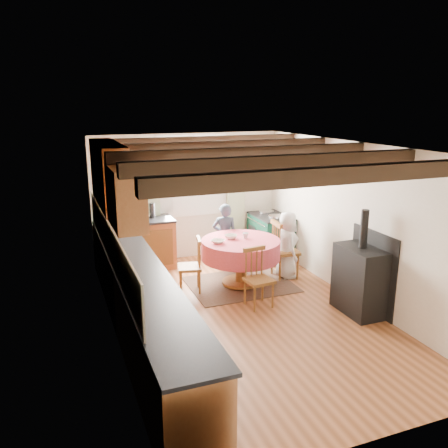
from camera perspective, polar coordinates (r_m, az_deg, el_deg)
name	(u,v)px	position (r m, az deg, el deg)	size (l,w,h in m)	color
floor	(244,315)	(6.74, 2.47, -11.16)	(3.60, 5.50, 0.00)	#A15E37
ceiling	(246,146)	(6.07, 2.73, 9.62)	(3.60, 5.50, 0.00)	white
wall_back	(188,197)	(8.82, -4.52, 3.37)	(3.60, 0.00, 2.40)	silver
wall_front	(376,321)	(4.09, 18.35, -11.37)	(3.60, 0.00, 2.40)	silver
wall_left	(111,249)	(5.85, -13.84, -3.03)	(0.00, 5.50, 2.40)	silver
wall_right	(355,223)	(7.19, 15.89, 0.17)	(0.00, 5.50, 2.40)	silver
beam_a	(333,175)	(4.34, 13.35, 5.90)	(3.60, 0.16, 0.16)	black
beam_b	(282,162)	(5.19, 7.16, 7.61)	(3.60, 0.16, 0.16)	black
beam_c	(246,153)	(6.08, 2.71, 8.77)	(3.60, 0.16, 0.16)	black
beam_d	(219,146)	(7.01, -0.59, 9.60)	(3.60, 0.16, 0.16)	black
beam_e	(199,141)	(7.95, -3.13, 10.22)	(3.60, 0.16, 0.16)	black
splash_left	(109,242)	(6.14, -14.02, -2.20)	(0.02, 4.50, 0.55)	beige
splash_back	(136,201)	(8.58, -10.91, 2.82)	(1.40, 0.02, 0.55)	beige
base_cabinet_left	(138,302)	(6.16, -10.59, -9.50)	(0.60, 5.30, 0.88)	brown
base_cabinet_back	(138,245)	(8.49, -10.65, -2.60)	(1.30, 0.60, 0.88)	brown
worktop_left	(138,269)	(5.99, -10.61, -5.46)	(0.64, 5.30, 0.04)	black
worktop_back	(137,221)	(8.35, -10.78, 0.38)	(1.30, 0.64, 0.04)	black
wall_cabinet_glass	(109,174)	(6.87, -14.12, 6.02)	(0.34, 1.80, 0.90)	brown
wall_cabinet_solid	(126,197)	(5.41, -12.10, 3.28)	(0.34, 0.90, 0.70)	brown
window_frame	(193,176)	(8.76, -3.92, 5.96)	(1.34, 0.03, 1.54)	white
window_pane	(192,176)	(8.77, -3.93, 5.97)	(1.20, 0.01, 1.40)	white
curtain_left	(150,206)	(8.57, -9.14, 2.20)	(0.35, 0.10, 2.10)	#A9B78D
curtain_right	(236,199)	(9.05, 1.45, 3.07)	(0.35, 0.10, 2.10)	#A9B78D
curtain_rod	(193,144)	(8.61, -3.82, 9.83)	(0.03, 0.03, 2.00)	black
wall_picture	(282,169)	(8.98, 7.21, 6.75)	(0.04, 0.50, 0.60)	gold
wall_plate	(239,168)	(9.05, 1.90, 6.92)	(0.30, 0.30, 0.02)	silver
rug	(240,284)	(7.76, 2.04, -7.47)	(1.68, 1.31, 0.01)	#3A2A19
dining_table	(241,263)	(7.62, 2.06, -4.80)	(1.29, 1.29, 0.78)	#DA4762
chair_near	(259,278)	(6.83, 4.37, -6.71)	(0.38, 0.40, 0.89)	#915C28
chair_left	(189,265)	(7.36, -4.31, -5.11)	(0.38, 0.40, 0.89)	#915C28
chair_right	(285,249)	(7.98, 7.60, -3.12)	(0.43, 0.45, 1.01)	#915C28
aga_range	(270,236)	(8.96, 5.79, -1.52)	(0.61, 0.94, 0.87)	#093021
cast_iron_stove	(361,262)	(6.80, 16.66, -4.59)	(0.46, 0.76, 1.53)	black
child_far	(225,237)	(8.27, 0.10, -1.58)	(0.44, 0.29, 1.22)	#2B3846
child_right	(287,245)	(7.97, 7.82, -2.59)	(0.57, 0.37, 1.16)	silver
bowl_a	(218,242)	(7.32, -0.75, -2.19)	(0.21, 0.21, 0.05)	silver
bowl_b	(231,237)	(7.55, 0.84, -1.59)	(0.20, 0.20, 0.06)	silver
cup	(245,236)	(7.57, 2.68, -1.44)	(0.10, 0.10, 0.09)	silver
canister_tall	(122,215)	(8.28, -12.49, 1.14)	(0.14, 0.14, 0.23)	#262628
canister_wide	(132,213)	(8.42, -11.38, 1.29)	(0.17, 0.17, 0.19)	#262628
canister_slim	(152,210)	(8.41, -8.89, 1.67)	(0.10, 0.10, 0.27)	#262628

